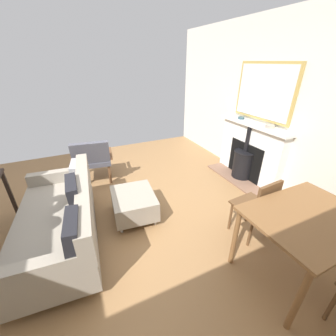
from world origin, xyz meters
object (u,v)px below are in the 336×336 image
at_px(ottoman, 134,203).
at_px(sofa, 62,219).
at_px(dining_chair_near_fireplace, 259,205).
at_px(dining_table, 307,223).
at_px(mantel_bowl_far, 270,126).
at_px(mantel_bowl_near, 241,118).
at_px(fireplace, 248,155).
at_px(armchair_accent, 92,158).

bearing_deg(ottoman, sofa, 7.70).
distance_m(ottoman, dining_chair_near_fireplace, 1.60).
bearing_deg(dining_table, sofa, -34.23).
relative_size(ottoman, dining_chair_near_fireplace, 0.88).
bearing_deg(dining_table, mantel_bowl_far, -125.34).
xyz_separation_m(mantel_bowl_near, dining_table, (1.02, 2.08, -0.41)).
xyz_separation_m(fireplace, dining_table, (1.02, 1.77, 0.20)).
xyz_separation_m(ottoman, dining_table, (-1.21, 1.54, 0.42)).
height_order(sofa, dining_table, sofa).
bearing_deg(dining_chair_near_fireplace, mantel_bowl_far, -138.51).
bearing_deg(mantel_bowl_far, dining_table, 54.66).
distance_m(fireplace, dining_table, 2.05).
bearing_deg(dining_table, armchair_accent, -60.55).
bearing_deg(dining_chair_near_fireplace, sofa, -22.78).
height_order(mantel_bowl_near, sofa, mantel_bowl_near).
bearing_deg(armchair_accent, sofa, 68.96).
relative_size(fireplace, dining_table, 1.33).
relative_size(mantel_bowl_near, armchair_accent, 0.14).
distance_m(mantel_bowl_near, dining_chair_near_fireplace, 1.93).
relative_size(dining_table, dining_chair_near_fireplace, 1.32).
height_order(dining_table, dining_chair_near_fireplace, dining_chair_near_fireplace).
relative_size(sofa, dining_chair_near_fireplace, 2.20).
relative_size(armchair_accent, dining_table, 0.76).
relative_size(sofa, dining_table, 1.67).
distance_m(armchair_accent, dining_table, 3.20).
bearing_deg(ottoman, mantel_bowl_far, 177.40).
relative_size(mantel_bowl_near, mantel_bowl_far, 0.81).
relative_size(mantel_bowl_far, sofa, 0.08).
bearing_deg(dining_chair_near_fireplace, ottoman, -39.36).
bearing_deg(armchair_accent, mantel_bowl_far, 152.65).
height_order(armchair_accent, dining_chair_near_fireplace, armchair_accent).
height_order(mantel_bowl_far, sofa, mantel_bowl_far).
bearing_deg(dining_chair_near_fireplace, fireplace, -129.57).
relative_size(mantel_bowl_far, dining_table, 0.13).
bearing_deg(sofa, ottoman, -172.30).
xyz_separation_m(ottoman, dining_chair_near_fireplace, (-1.22, 1.00, 0.26)).
bearing_deg(armchair_accent, dining_table, 119.45).
xyz_separation_m(mantel_bowl_far, dining_chair_near_fireplace, (1.02, 0.90, -0.58)).
relative_size(mantel_bowl_near, dining_chair_near_fireplace, 0.14).
bearing_deg(ottoman, mantel_bowl_near, -166.47).
bearing_deg(dining_table, dining_chair_near_fireplace, -90.62).
distance_m(fireplace, sofa, 3.13).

